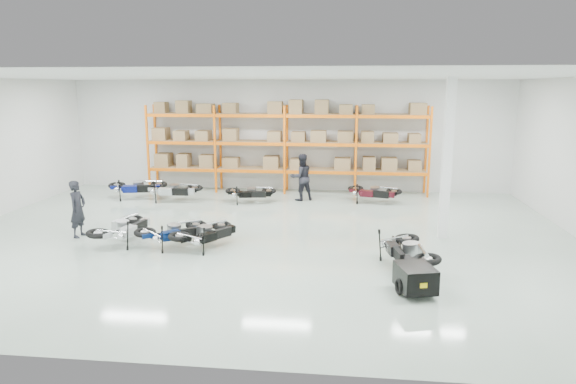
# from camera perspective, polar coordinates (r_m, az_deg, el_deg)

# --- Properties ---
(room) EXTENTS (18.00, 18.00, 18.00)m
(room) POSITION_cam_1_polar(r_m,az_deg,el_deg) (14.33, -3.27, 3.68)
(room) COLOR #A9BDAC
(room) RESTS_ON ground
(pallet_rack) EXTENTS (11.28, 0.98, 3.62)m
(pallet_rack) POSITION_cam_1_polar(r_m,az_deg,el_deg) (20.67, -0.25, 6.17)
(pallet_rack) COLOR orange
(pallet_rack) RESTS_ON ground
(structural_column) EXTENTS (0.25, 0.25, 4.50)m
(structural_column) POSITION_cam_1_polar(r_m,az_deg,el_deg) (14.89, 17.25, 3.47)
(structural_column) COLOR white
(structural_column) RESTS_ON ground
(moto_blue_centre) EXTENTS (1.89, 1.74, 1.12)m
(moto_blue_centre) POSITION_cam_1_polar(r_m,az_deg,el_deg) (14.14, -12.59, -3.83)
(moto_blue_centre) COLOR #061845
(moto_blue_centre) RESTS_ON ground
(moto_silver_left) EXTENTS (1.27, 1.97, 1.18)m
(moto_silver_left) POSITION_cam_1_polar(r_m,az_deg,el_deg) (14.76, -17.86, -3.34)
(moto_silver_left) COLOR #B2B5B9
(moto_silver_left) RESTS_ON ground
(moto_black_far_left) EXTENTS (1.68, 1.90, 1.11)m
(moto_black_far_left) POSITION_cam_1_polar(r_m,az_deg,el_deg) (13.81, -9.09, -4.07)
(moto_black_far_left) COLOR black
(moto_black_far_left) RESTS_ON ground
(moto_touring_right) EXTENTS (1.24, 2.00, 1.21)m
(moto_touring_right) POSITION_cam_1_polar(r_m,az_deg,el_deg) (12.48, 13.08, -5.73)
(moto_touring_right) COLOR black
(moto_touring_right) RESTS_ON ground
(trailer) EXTENTS (0.88, 1.50, 0.61)m
(trailer) POSITION_cam_1_polar(r_m,az_deg,el_deg) (11.05, 13.96, -9.25)
(trailer) COLOR black
(trailer) RESTS_ON ground
(moto_back_a) EXTENTS (2.07, 1.33, 1.24)m
(moto_back_a) POSITION_cam_1_polar(r_m,az_deg,el_deg) (20.50, -16.47, 0.92)
(moto_back_a) COLOR navy
(moto_back_a) RESTS_ON ground
(moto_back_b) EXTENTS (1.84, 0.92, 1.19)m
(moto_back_b) POSITION_cam_1_polar(r_m,az_deg,el_deg) (19.69, -12.67, 0.62)
(moto_back_b) COLOR #B9BDC3
(moto_back_b) RESTS_ON ground
(moto_back_c) EXTENTS (1.70, 0.98, 1.05)m
(moto_back_c) POSITION_cam_1_polar(r_m,az_deg,el_deg) (18.98, -4.21, 0.27)
(moto_back_c) COLOR black
(moto_back_c) RESTS_ON ground
(moto_back_d) EXTENTS (1.91, 1.30, 1.13)m
(moto_back_d) POSITION_cam_1_polar(r_m,az_deg,el_deg) (19.17, 9.46, 0.36)
(moto_back_d) COLOR #3F0C15
(moto_back_d) RESTS_ON ground
(person_left) EXTENTS (0.45, 0.63, 1.63)m
(person_left) POSITION_cam_1_polar(r_m,az_deg,el_deg) (15.78, -22.33, -1.75)
(person_left) COLOR black
(person_left) RESTS_ON ground
(person_back) EXTENTS (1.07, 0.99, 1.77)m
(person_back) POSITION_cam_1_polar(r_m,az_deg,el_deg) (19.30, 1.50, 1.66)
(person_back) COLOR black
(person_back) RESTS_ON ground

